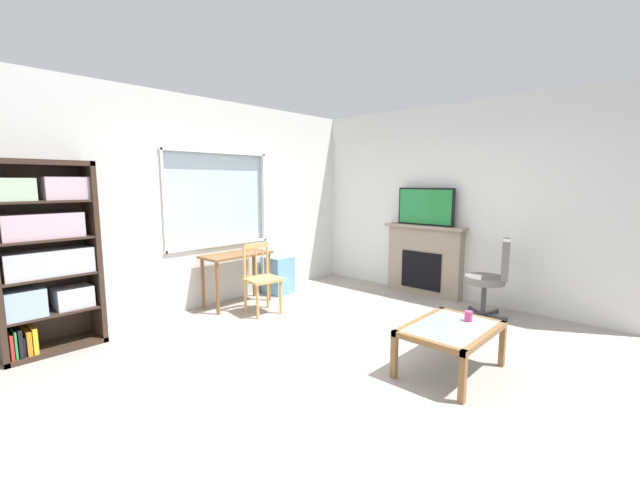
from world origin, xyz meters
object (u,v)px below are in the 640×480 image
office_chair (492,275)px  fireplace (424,260)px  tv (426,207)px  coffee_table (451,333)px  wooden_chair (261,278)px  plastic_drawer_unit (278,275)px  desk_under_window (237,262)px  bookshelf (44,255)px  sippy_cup (468,316)px

office_chair → fireplace: bearing=69.8°
tv → coffee_table: 2.76m
wooden_chair → plastic_drawer_unit: (0.78, 0.56, -0.18)m
fireplace → desk_under_window: bearing=144.0°
plastic_drawer_unit → tv: tv is taller
wooden_chair → desk_under_window: bearing=90.9°
plastic_drawer_unit → office_chair: (1.03, -2.84, 0.27)m
fireplace → coffee_table: (-2.17, -1.44, -0.17)m
fireplace → tv: (-0.02, 0.00, 0.80)m
bookshelf → tv: 4.77m
bookshelf → fireplace: 4.79m
tv → coffee_table: size_ratio=0.96×
tv → coffee_table: tv is taller
plastic_drawer_unit → office_chair: 3.03m
fireplace → office_chair: bearing=-110.2°
sippy_cup → office_chair: bearing=12.4°
office_chair → wooden_chair: bearing=128.5°
desk_under_window → wooden_chair: size_ratio=1.06×
desk_under_window → plastic_drawer_unit: bearing=3.6°
plastic_drawer_unit → office_chair: office_chair is taller
plastic_drawer_unit → fireplace: bearing=-49.2°
desk_under_window → fireplace: size_ratio=0.76×
desk_under_window → plastic_drawer_unit: desk_under_window is taller
plastic_drawer_unit → coffee_table: size_ratio=0.61×
fireplace → office_chair: (-0.43, -1.16, 0.02)m
desk_under_window → coffee_table: 3.08m
plastic_drawer_unit → fireplace: 2.24m
office_chair → plastic_drawer_unit: bearing=109.8°
desk_under_window → office_chair: office_chair is taller
plastic_drawer_unit → sippy_cup: 3.21m
desk_under_window → wooden_chair: wooden_chair is taller
bookshelf → fireplace: bearing=-21.4°
fireplace → coffee_table: 2.61m
sippy_cup → tv: bearing=38.0°
tv → bookshelf: bearing=158.5°
tv → office_chair: size_ratio=0.89×
coffee_table → sippy_cup: 0.27m
bookshelf → desk_under_window: size_ratio=1.99×
wooden_chair → plastic_drawer_unit: 0.98m
bookshelf → office_chair: 4.97m
wooden_chair → office_chair: bearing=-51.5°
bookshelf → desk_under_window: (2.20, -0.11, -0.38)m
bookshelf → plastic_drawer_unit: (2.99, -0.06, -0.70)m
wooden_chair → sippy_cup: wooden_chair is taller
bookshelf → coffee_table: (2.28, -3.18, -0.62)m
coffee_table → sippy_cup: sippy_cup is taller
desk_under_window → office_chair: size_ratio=0.96×
office_chair → desk_under_window: bearing=123.1°
tv → fireplace: bearing=0.0°
plastic_drawer_unit → tv: size_ratio=0.64×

